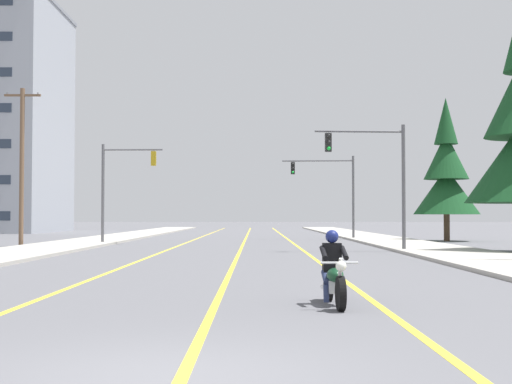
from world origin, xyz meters
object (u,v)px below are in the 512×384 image
at_px(motorcycle_with_rider, 333,275).
at_px(conifer_tree_right_verge_far, 446,175).
at_px(utility_pole_left_near, 21,164).
at_px(traffic_signal_mid_right, 332,184).
at_px(traffic_signal_near_right, 378,168).
at_px(traffic_signal_near_left, 119,179).

bearing_deg(motorcycle_with_rider, conifer_tree_right_verge_far, 71.66).
bearing_deg(utility_pole_left_near, traffic_signal_mid_right, 32.27).
height_order(motorcycle_with_rider, conifer_tree_right_verge_far, conifer_tree_right_verge_far).
height_order(traffic_signal_near_right, utility_pole_left_near, utility_pole_left_near).
xyz_separation_m(motorcycle_with_rider, utility_pole_left_near, (-14.95, 26.75, 4.16)).
relative_size(traffic_signal_near_right, conifer_tree_right_verge_far, 0.62).
distance_m(traffic_signal_near_right, conifer_tree_right_verge_far, 16.32).
relative_size(traffic_signal_near_right, traffic_signal_mid_right, 1.00).
bearing_deg(conifer_tree_right_verge_far, traffic_signal_near_left, -166.62).
relative_size(traffic_signal_near_left, conifer_tree_right_verge_far, 0.62).
bearing_deg(traffic_signal_near_right, conifer_tree_right_verge_far, 63.66).
xyz_separation_m(traffic_signal_near_left, traffic_signal_mid_right, (14.13, 8.72, 0.10)).
distance_m(traffic_signal_near_right, traffic_signal_near_left, 17.25).
xyz_separation_m(motorcycle_with_rider, traffic_signal_near_right, (4.45, 20.62, 3.48)).
bearing_deg(traffic_signal_near_left, utility_pole_left_near, -146.09).
distance_m(traffic_signal_near_left, traffic_signal_mid_right, 16.61).
bearing_deg(motorcycle_with_rider, traffic_signal_near_left, 108.33).
relative_size(traffic_signal_mid_right, utility_pole_left_near, 0.68).
distance_m(traffic_signal_near_right, utility_pole_left_near, 20.35).
bearing_deg(traffic_signal_mid_right, motorcycle_with_rider, -96.13).
relative_size(motorcycle_with_rider, traffic_signal_near_left, 0.35).
xyz_separation_m(traffic_signal_near_right, conifer_tree_right_verge_far, (7.24, 14.62, 0.50)).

